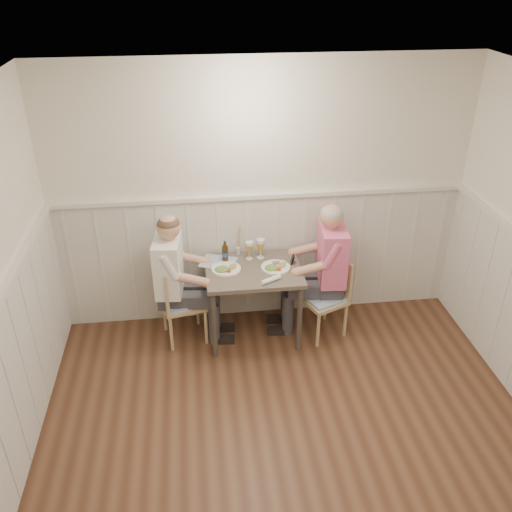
{
  "coord_description": "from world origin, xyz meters",
  "views": [
    {
      "loc": [
        -0.64,
        -2.49,
        3.33
      ],
      "look_at": [
        -0.13,
        1.64,
        1.0
      ],
      "focal_mm": 38.0,
      "sensor_mm": 36.0,
      "label": 1
    }
  ],
  "objects_px": {
    "dining_table": "(253,278)",
    "chair_left": "(178,299)",
    "beer_bottle": "(225,253)",
    "grass_vase": "(238,240)",
    "diner_cream": "(175,289)",
    "chair_right": "(327,294)",
    "man_in_pink": "(326,278)"
  },
  "relations": [
    {
      "from": "dining_table",
      "to": "chair_right",
      "type": "height_order",
      "value": "chair_right"
    },
    {
      "from": "dining_table",
      "to": "grass_vase",
      "type": "bearing_deg",
      "value": 110.15
    },
    {
      "from": "diner_cream",
      "to": "chair_left",
      "type": "bearing_deg",
      "value": -41.5
    },
    {
      "from": "chair_left",
      "to": "beer_bottle",
      "type": "relative_size",
      "value": 3.84
    },
    {
      "from": "chair_right",
      "to": "diner_cream",
      "type": "distance_m",
      "value": 1.47
    },
    {
      "from": "dining_table",
      "to": "chair_left",
      "type": "height_order",
      "value": "chair_left"
    },
    {
      "from": "diner_cream",
      "to": "chair_right",
      "type": "bearing_deg",
      "value": -3.23
    },
    {
      "from": "chair_right",
      "to": "dining_table",
      "type": "bearing_deg",
      "value": 176.81
    },
    {
      "from": "chair_left",
      "to": "man_in_pink",
      "type": "xyz_separation_m",
      "value": [
        1.43,
        0.0,
        0.12
      ]
    },
    {
      "from": "chair_left",
      "to": "grass_vase",
      "type": "xyz_separation_m",
      "value": [
        0.61,
        0.28,
        0.45
      ]
    },
    {
      "from": "chair_right",
      "to": "grass_vase",
      "type": "xyz_separation_m",
      "value": [
        -0.83,
        0.35,
        0.46
      ]
    },
    {
      "from": "dining_table",
      "to": "diner_cream",
      "type": "xyz_separation_m",
      "value": [
        -0.74,
        0.04,
        -0.09
      ]
    },
    {
      "from": "beer_bottle",
      "to": "grass_vase",
      "type": "xyz_separation_m",
      "value": [
        0.14,
        0.14,
        0.06
      ]
    },
    {
      "from": "man_in_pink",
      "to": "grass_vase",
      "type": "bearing_deg",
      "value": 161.27
    },
    {
      "from": "chair_right",
      "to": "beer_bottle",
      "type": "height_order",
      "value": "beer_bottle"
    },
    {
      "from": "dining_table",
      "to": "diner_cream",
      "type": "bearing_deg",
      "value": 176.74
    },
    {
      "from": "diner_cream",
      "to": "grass_vase",
      "type": "height_order",
      "value": "diner_cream"
    },
    {
      "from": "man_in_pink",
      "to": "beer_bottle",
      "type": "bearing_deg",
      "value": 171.68
    },
    {
      "from": "chair_right",
      "to": "grass_vase",
      "type": "relative_size",
      "value": 2.4
    },
    {
      "from": "man_in_pink",
      "to": "grass_vase",
      "type": "distance_m",
      "value": 0.93
    },
    {
      "from": "dining_table",
      "to": "man_in_pink",
      "type": "xyz_separation_m",
      "value": [
        0.71,
        0.03,
        -0.07
      ]
    },
    {
      "from": "chair_left",
      "to": "diner_cream",
      "type": "height_order",
      "value": "diner_cream"
    },
    {
      "from": "chair_left",
      "to": "chair_right",
      "type": "bearing_deg",
      "value": -2.61
    },
    {
      "from": "man_in_pink",
      "to": "diner_cream",
      "type": "relative_size",
      "value": 1.02
    },
    {
      "from": "man_in_pink",
      "to": "diner_cream",
      "type": "height_order",
      "value": "man_in_pink"
    },
    {
      "from": "dining_table",
      "to": "beer_bottle",
      "type": "bearing_deg",
      "value": 145.62
    },
    {
      "from": "diner_cream",
      "to": "beer_bottle",
      "type": "distance_m",
      "value": 0.58
    },
    {
      "from": "chair_left",
      "to": "beer_bottle",
      "type": "distance_m",
      "value": 0.63
    },
    {
      "from": "dining_table",
      "to": "diner_cream",
      "type": "height_order",
      "value": "diner_cream"
    },
    {
      "from": "chair_right",
      "to": "diner_cream",
      "type": "xyz_separation_m",
      "value": [
        -1.46,
        0.08,
        0.12
      ]
    },
    {
      "from": "chair_right",
      "to": "man_in_pink",
      "type": "xyz_separation_m",
      "value": [
        -0.01,
        0.07,
        0.14
      ]
    },
    {
      "from": "dining_table",
      "to": "chair_left",
      "type": "distance_m",
      "value": 0.75
    }
  ]
}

